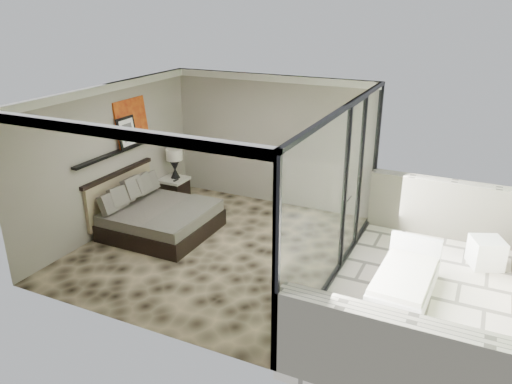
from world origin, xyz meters
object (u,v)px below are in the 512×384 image
at_px(bed, 157,217).
at_px(ottoman, 486,253).
at_px(table_lamp, 174,159).
at_px(nightstand, 174,189).
at_px(lounger, 405,280).

bearing_deg(bed, ottoman, 12.52).
xyz_separation_m(bed, table_lamp, (-0.61, 1.56, 0.63)).
relative_size(bed, ottoman, 3.89).
bearing_deg(nightstand, table_lamp, 98.27).
height_order(table_lamp, ottoman, table_lamp).
height_order(bed, lounger, bed).
xyz_separation_m(nightstand, table_lamp, (0.01, 0.05, 0.67)).
height_order(bed, ottoman, bed).
xyz_separation_m(table_lamp, lounger, (5.32, -1.68, -0.75)).
distance_m(bed, nightstand, 1.63).
distance_m(nightstand, table_lamp, 0.67).
bearing_deg(bed, table_lamp, 111.18).
relative_size(nightstand, table_lamp, 0.83).
relative_size(bed, nightstand, 3.47).
distance_m(bed, ottoman, 5.95).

